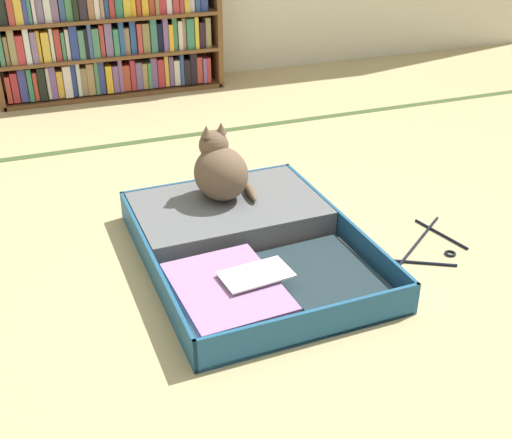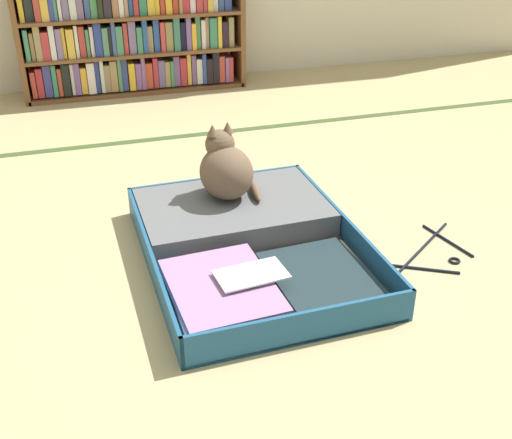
# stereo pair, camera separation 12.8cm
# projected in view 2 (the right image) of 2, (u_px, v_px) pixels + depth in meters

# --- Properties ---
(ground_plane) EXTENTS (10.00, 10.00, 0.00)m
(ground_plane) POSITION_uv_depth(u_px,v_px,m) (257.00, 282.00, 2.13)
(ground_plane) COLOR tan
(tatami_border) EXTENTS (4.80, 0.05, 0.00)m
(tatami_border) POSITION_uv_depth(u_px,v_px,m) (179.00, 136.00, 3.29)
(tatami_border) COLOR #3C5227
(tatami_border) RESTS_ON ground_plane
(bookshelf) EXTENTS (1.33, 0.28, 0.70)m
(bookshelf) POSITION_uv_depth(u_px,v_px,m) (131.00, 34.00, 3.82)
(bookshelf) COLOR brown
(bookshelf) RESTS_ON ground_plane
(open_suitcase) EXTENTS (0.74, 0.98, 0.11)m
(open_suitcase) POSITION_uv_depth(u_px,v_px,m) (243.00, 239.00, 2.29)
(open_suitcase) COLOR #1E537C
(open_suitcase) RESTS_ON ground_plane
(black_cat) EXTENTS (0.25, 0.26, 0.28)m
(black_cat) POSITION_uv_depth(u_px,v_px,m) (225.00, 170.00, 2.39)
(black_cat) COLOR brown
(black_cat) RESTS_ON open_suitcase
(clothes_hanger) EXTENTS (0.38, 0.33, 0.01)m
(clothes_hanger) POSITION_uv_depth(u_px,v_px,m) (432.00, 253.00, 2.28)
(clothes_hanger) COLOR black
(clothes_hanger) RESTS_ON ground_plane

